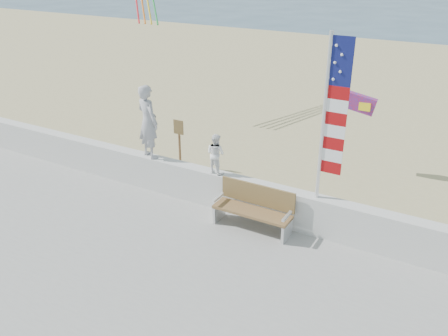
{
  "coord_description": "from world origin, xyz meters",
  "views": [
    {
      "loc": [
        5.11,
        -6.86,
        5.94
      ],
      "look_at": [
        0.2,
        1.8,
        1.35
      ],
      "focal_mm": 38.0,
      "sensor_mm": 36.0,
      "label": 1
    }
  ],
  "objects_px": {
    "adult": "(148,122)",
    "flag": "(330,113)",
    "bench": "(254,207)",
    "child": "(216,154)"
  },
  "relations": [
    {
      "from": "adult",
      "to": "flag",
      "type": "height_order",
      "value": "flag"
    },
    {
      "from": "adult",
      "to": "bench",
      "type": "distance_m",
      "value": 3.52
    },
    {
      "from": "adult",
      "to": "bench",
      "type": "height_order",
      "value": "adult"
    },
    {
      "from": "adult",
      "to": "flag",
      "type": "bearing_deg",
      "value": -160.06
    },
    {
      "from": "adult",
      "to": "child",
      "type": "distance_m",
      "value": 2.02
    },
    {
      "from": "child",
      "to": "flag",
      "type": "bearing_deg",
      "value": -168.09
    },
    {
      "from": "adult",
      "to": "child",
      "type": "relative_size",
      "value": 1.93
    },
    {
      "from": "child",
      "to": "bench",
      "type": "height_order",
      "value": "child"
    },
    {
      "from": "bench",
      "to": "flag",
      "type": "relative_size",
      "value": 0.51
    },
    {
      "from": "adult",
      "to": "child",
      "type": "height_order",
      "value": "adult"
    }
  ]
}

